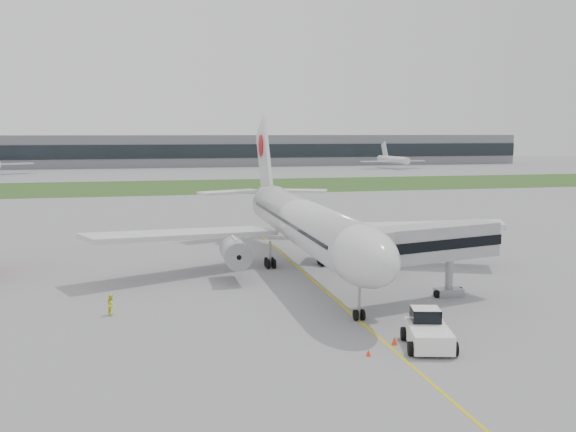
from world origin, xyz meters
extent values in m
plane|color=gray|center=(0.00, 0.00, 0.00)|extent=(600.00, 600.00, 0.00)
cube|color=#2D531F|center=(0.00, 120.00, 0.01)|extent=(600.00, 50.00, 0.02)
cube|color=gray|center=(0.00, 230.00, 7.00)|extent=(320.00, 22.00, 14.00)
cube|color=black|center=(0.00, 219.00, 7.00)|extent=(320.00, 0.60, 6.00)
cylinder|color=silver|center=(0.00, 4.00, 5.60)|extent=(5.00, 38.00, 5.00)
ellipsoid|color=silver|center=(0.00, -15.50, 5.60)|extent=(5.00, 11.00, 5.00)
cube|color=black|center=(0.00, -16.50, 6.50)|extent=(3.20, 1.54, 1.14)
cone|color=silver|center=(0.00, 26.00, 6.40)|extent=(5.00, 10.53, 6.16)
cube|color=silver|center=(-13.00, 6.00, 4.40)|extent=(22.13, 13.52, 1.70)
cube|color=silver|center=(13.00, 6.00, 4.40)|extent=(22.13, 13.52, 1.70)
cylinder|color=#A6A7AC|center=(-8.00, 1.50, 3.00)|extent=(2.70, 5.20, 2.70)
cylinder|color=#A6A7AC|center=(8.00, 1.50, 3.00)|extent=(2.70, 5.20, 2.70)
cube|color=silver|center=(0.00, 27.50, 11.50)|extent=(0.45, 10.90, 12.76)
cylinder|color=red|center=(0.00, 28.50, 13.50)|extent=(0.60, 3.20, 3.20)
cube|color=silver|center=(-5.00, 28.50, 6.80)|extent=(9.54, 6.34, 0.35)
cube|color=silver|center=(5.00, 28.50, 6.80)|extent=(9.54, 6.34, 0.35)
cylinder|color=#96969C|center=(0.00, -15.00, 1.55)|extent=(0.24, 0.24, 3.10)
cylinder|color=black|center=(-3.20, 7.00, 0.55)|extent=(1.40, 1.10, 1.10)
cylinder|color=black|center=(3.20, 7.00, 0.55)|extent=(1.40, 1.10, 1.10)
cube|color=white|center=(2.65, -22.62, 0.90)|extent=(3.96, 5.59, 1.35)
cube|color=white|center=(2.98, -21.31, 2.02)|extent=(2.40, 2.24, 1.12)
cube|color=black|center=(2.98, -21.31, 2.08)|extent=(2.47, 2.31, 0.95)
cylinder|color=black|center=(1.59, -20.61, 0.51)|extent=(0.63, 1.08, 1.01)
cylinder|color=black|center=(4.53, -21.36, 0.51)|extent=(0.63, 1.08, 1.01)
cylinder|color=black|center=(0.76, -23.88, 0.51)|extent=(0.63, 1.08, 1.01)
cylinder|color=black|center=(3.70, -24.62, 0.51)|extent=(0.63, 1.08, 1.01)
cube|color=#B0B0B3|center=(7.96, -10.67, 5.48)|extent=(15.08, 6.70, 3.16)
cube|color=black|center=(7.96, -10.67, 5.48)|extent=(15.31, 6.85, 0.95)
cube|color=#B0B0B3|center=(1.58, -13.38, 5.48)|extent=(2.74, 3.58, 3.58)
cylinder|color=#96969C|center=(10.89, -9.38, 2.00)|extent=(0.74, 0.74, 4.00)
cube|color=#96969C|center=(10.89, -9.38, 0.37)|extent=(2.81, 2.05, 0.74)
cylinder|color=black|center=(9.57, -9.72, 0.37)|extent=(0.49, 0.79, 0.74)
cylinder|color=black|center=(12.22, -9.04, 0.37)|extent=(0.49, 0.79, 0.74)
cone|color=#FF3A0D|center=(-2.17, -23.30, 0.24)|extent=(0.35, 0.35, 0.48)
cone|color=#FF3A0D|center=(0.50, -21.47, 0.30)|extent=(0.44, 0.44, 0.60)
imported|color=#C3FF2A|center=(4.76, -19.52, 0.94)|extent=(0.82, 0.72, 1.88)
imported|color=#EBFD2A|center=(-20.13, -8.90, 0.90)|extent=(0.77, 0.94, 1.80)
camera|label=1|loc=(-17.13, -64.06, 15.54)|focal=40.00mm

